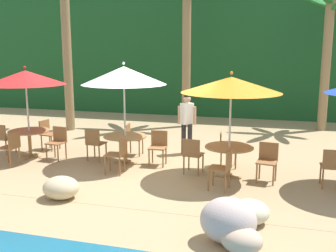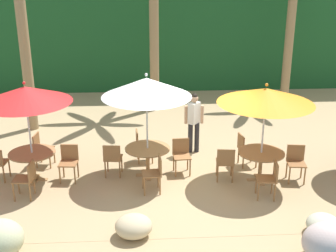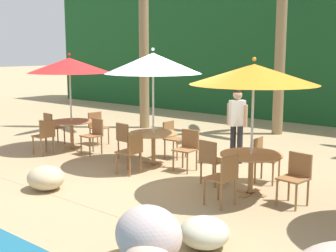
{
  "view_description": "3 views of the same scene",
  "coord_description": "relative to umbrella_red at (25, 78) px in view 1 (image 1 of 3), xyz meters",
  "views": [
    {
      "loc": [
        2.71,
        -9.05,
        2.91
      ],
      "look_at": [
        0.02,
        0.55,
        0.97
      ],
      "focal_mm": 42.34,
      "sensor_mm": 36.0,
      "label": 1
    },
    {
      "loc": [
        -1.12,
        -9.87,
        4.99
      ],
      "look_at": [
        -0.5,
        0.14,
        1.3
      ],
      "focal_mm": 47.76,
      "sensor_mm": 36.0,
      "label": 2
    },
    {
      "loc": [
        5.55,
        -7.17,
        2.54
      ],
      "look_at": [
        -0.43,
        -0.03,
        0.98
      ],
      "focal_mm": 48.18,
      "sensor_mm": 36.0,
      "label": 3
    }
  ],
  "objects": [
    {
      "name": "umbrella_red",
      "position": [
        0.0,
        0.0,
        0.0
      ],
      "size": [
        2.11,
        2.11,
        2.47
      ],
      "color": "silver",
      "rests_on": "ground"
    },
    {
      "name": "chair_orange_left",
      "position": [
        4.6,
        -0.32,
        -1.65
      ],
      "size": [
        0.47,
        0.47,
        0.87
      ],
      "color": "olive",
      "rests_on": "ground"
    },
    {
      "name": "palm_tree_third",
      "position": [
        8.05,
        6.07,
        1.19
      ],
      "size": [
        2.85,
        2.78,
        4.98
      ],
      "color": "olive",
      "rests_on": "ground"
    },
    {
      "name": "palm_tree_nearest",
      "position": [
        -0.84,
        3.65,
        2.14
      ],
      "size": [
        3.27,
        3.37,
        6.65
      ],
      "color": "olive",
      "rests_on": "ground"
    },
    {
      "name": "dining_table_white",
      "position": [
        2.75,
        0.1,
        -1.55
      ],
      "size": [
        1.1,
        1.1,
        0.74
      ],
      "color": "#A37547",
      "rests_on": "ground"
    },
    {
      "name": "chair_red_inland",
      "position": [
        0.02,
        0.85,
        -1.65
      ],
      "size": [
        0.48,
        0.47,
        0.87
      ],
      "color": "olive",
      "rests_on": "ground"
    },
    {
      "name": "terrace_deck",
      "position": [
        3.75,
        -0.04,
        -2.16
      ],
      "size": [
        18.0,
        5.2,
        0.01
      ],
      "color": "tan",
      "rests_on": "ground"
    },
    {
      "name": "chair_red_right",
      "position": [
        0.05,
        -0.85,
        -1.65
      ],
      "size": [
        0.44,
        0.44,
        0.87
      ],
      "color": "olive",
      "rests_on": "ground"
    },
    {
      "name": "chair_white_seaward",
      "position": [
        3.59,
        0.25,
        -1.65
      ],
      "size": [
        0.45,
        0.45,
        0.87
      ],
      "color": "olive",
      "rests_on": "ground"
    },
    {
      "name": "umbrella_white",
      "position": [
        2.75,
        0.1,
        0.1
      ],
      "size": [
        2.12,
        2.12,
        2.6
      ],
      "color": "silver",
      "rests_on": "ground"
    },
    {
      "name": "chair_red_left",
      "position": [
        -0.85,
        -0.0,
        -1.65
      ],
      "size": [
        0.46,
        0.47,
        0.87
      ],
      "color": "olive",
      "rests_on": "ground"
    },
    {
      "name": "chair_red_seaward",
      "position": [
        0.85,
        0.02,
        -1.65
      ],
      "size": [
        0.45,
        0.46,
        0.87
      ],
      "color": "olive",
      "rests_on": "ground"
    },
    {
      "name": "foliage_backdrop",
      "position": [
        3.75,
        8.96,
        0.83
      ],
      "size": [
        28.0,
        2.4,
        6.0
      ],
      "color": "#194C23",
      "rests_on": "ground"
    },
    {
      "name": "dining_table_orange",
      "position": [
        5.45,
        -0.33,
        -1.55
      ],
      "size": [
        1.1,
        1.1,
        0.74
      ],
      "color": "#A37547",
      "rests_on": "ground"
    },
    {
      "name": "chair_white_inland",
      "position": [
        2.6,
        0.94,
        -1.65
      ],
      "size": [
        0.46,
        0.45,
        0.87
      ],
      "color": "olive",
      "rests_on": "ground"
    },
    {
      "name": "ground_plane",
      "position": [
        3.75,
        -0.04,
        -2.17
      ],
      "size": [
        120.0,
        120.0,
        0.0
      ],
      "primitive_type": "plane",
      "color": "tan"
    },
    {
      "name": "umbrella_orange",
      "position": [
        5.45,
        -0.33,
        -0.03
      ],
      "size": [
        2.22,
        2.22,
        2.43
      ],
      "color": "silver",
      "rests_on": "ground"
    },
    {
      "name": "chair_orange_seaward",
      "position": [
        6.31,
        -0.34,
        -1.65
      ],
      "size": [
        0.47,
        0.48,
        0.87
      ],
      "color": "olive",
      "rests_on": "ground"
    },
    {
      "name": "chair_white_left",
      "position": [
        1.9,
        0.09,
        -1.65
      ],
      "size": [
        0.46,
        0.47,
        0.87
      ],
      "color": "olive",
      "rests_on": "ground"
    },
    {
      "name": "palm_tree_second",
      "position": [
        3.1,
        5.43,
        1.72
      ],
      "size": [
        3.51,
        3.27,
        5.69
      ],
      "color": "olive",
      "rests_on": "ground"
    },
    {
      "name": "waiter_in_white",
      "position": [
        4.05,
        1.49,
        -1.18
      ],
      "size": [
        0.52,
        0.39,
        1.7
      ],
      "color": "#232328",
      "rests_on": "ground"
    },
    {
      "name": "chair_orange_inland",
      "position": [
        5.25,
        0.5,
        -1.65
      ],
      "size": [
        0.48,
        0.47,
        0.87
      ],
      "color": "olive",
      "rests_on": "ground"
    },
    {
      "name": "rock_seawall",
      "position": [
        4.78,
        -3.59,
        -1.79
      ],
      "size": [
        15.36,
        2.56,
        0.88
      ],
      "color": "#C4B088",
      "rests_on": "ground"
    },
    {
      "name": "chair_white_right",
      "position": [
        2.91,
        -0.74,
        -1.65
      ],
      "size": [
        0.46,
        0.45,
        0.87
      ],
      "color": "olive",
      "rests_on": "ground"
    },
    {
      "name": "chair_orange_right",
      "position": [
        5.45,
        -1.18,
        -1.65
      ],
      "size": [
        0.47,
        0.47,
        0.87
      ],
      "color": "olive",
      "rests_on": "ground"
    },
    {
      "name": "dining_table_red",
      "position": [
        -0.0,
        0.0,
        -1.55
      ],
      "size": [
        1.1,
        1.1,
        0.74
      ],
      "color": "#A37547",
      "rests_on": "ground"
    },
    {
      "name": "chair_blue_left",
      "position": [
        7.63,
        -0.48,
        -1.65
      ],
      "size": [
        0.44,
        0.44,
        0.87
      ],
      "color": "olive",
      "rests_on": "ground"
    }
  ]
}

